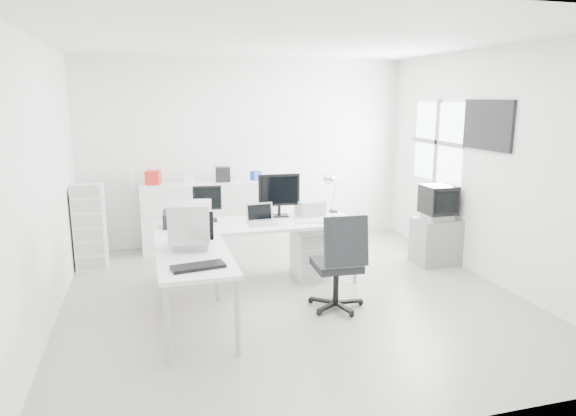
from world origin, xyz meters
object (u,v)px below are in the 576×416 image
object	(u,v)px
office_chair	(336,260)
tv_cabinet	(436,241)
main_desk	(257,253)
crt_tv	(438,203)
lcd_monitor_small	(207,204)
crt_monitor	(191,227)
side_desk	(195,292)
sideboard	(211,215)
lcd_monitor_large	(279,195)
laptop	(262,215)
drawer_pedestal	(310,253)
filing_cabinet	(90,227)
laser_printer	(310,208)
inkjet_printer	(184,218)

from	to	relation	value
office_chair	tv_cabinet	distance (m)	2.14
main_desk	crt_tv	world-z (taller)	crt_tv
main_desk	lcd_monitor_small	xyz separation A→B (m)	(-0.55, 0.25, 0.59)
lcd_monitor_small	office_chair	world-z (taller)	lcd_monitor_small
crt_monitor	crt_tv	world-z (taller)	crt_monitor
side_desk	crt_tv	world-z (taller)	crt_tv
crt_monitor	office_chair	size ratio (longest dim) A/B	0.41
sideboard	lcd_monitor_large	bearing A→B (deg)	-63.12
lcd_monitor_large	tv_cabinet	distance (m)	2.27
laptop	office_chair	bearing A→B (deg)	-59.88
lcd_monitor_large	office_chair	bearing A→B (deg)	-74.39
tv_cabinet	lcd_monitor_small	bearing A→B (deg)	176.42
drawer_pedestal	sideboard	xyz separation A→B (m)	(-1.05, 1.58, 0.20)
main_desk	laptop	xyz separation A→B (m)	(0.05, -0.10, 0.48)
office_chair	sideboard	xyz separation A→B (m)	(-1.00, 2.63, -0.03)
sideboard	side_desk	bearing A→B (deg)	-100.36
main_desk	filing_cabinet	world-z (taller)	filing_cabinet
side_desk	sideboard	distance (m)	2.78
crt_tv	main_desk	bearing A→B (deg)	-178.65
crt_monitor	filing_cabinet	distance (m)	2.36
lcd_monitor_small	laptop	size ratio (longest dim) A/B	1.28
filing_cabinet	main_desk	bearing A→B (deg)	-30.33
sideboard	laser_printer	bearing A→B (deg)	-52.06
drawer_pedestal	laser_printer	xyz separation A→B (m)	(0.05, 0.17, 0.54)
drawer_pedestal	filing_cabinet	world-z (taller)	filing_cabinet
laser_printer	drawer_pedestal	bearing A→B (deg)	-113.61
drawer_pedestal	side_desk	bearing A→B (deg)	-143.43
inkjet_printer	tv_cabinet	xyz separation A→B (m)	(3.35, -0.04, -0.52)
lcd_monitor_small	laser_printer	bearing A→B (deg)	2.33
lcd_monitor_small	sideboard	bearing A→B (deg)	85.44
lcd_monitor_large	crt_tv	distance (m)	2.17
drawer_pedestal	lcd_monitor_small	xyz separation A→B (m)	(-1.25, 0.20, 0.67)
lcd_monitor_small	crt_tv	world-z (taller)	lcd_monitor_small
side_desk	crt_monitor	world-z (taller)	crt_monitor
lcd_monitor_large	crt_tv	bearing A→B (deg)	-2.99
side_desk	inkjet_printer	bearing A→B (deg)	90.00
crt_monitor	crt_tv	size ratio (longest dim) A/B	0.87
laser_printer	tv_cabinet	xyz separation A→B (m)	(1.75, -0.16, -0.53)
side_desk	sideboard	bearing A→B (deg)	79.64
laser_printer	lcd_monitor_large	bearing A→B (deg)	168.49
drawer_pedestal	filing_cabinet	bearing A→B (deg)	157.47
filing_cabinet	sideboard	bearing A→B (deg)	15.66
lcd_monitor_small	sideboard	world-z (taller)	lcd_monitor_small
lcd_monitor_large	main_desk	bearing A→B (deg)	-142.37
laser_printer	crt_monitor	size ratio (longest dim) A/B	0.74
crt_tv	filing_cabinet	xyz separation A→B (m)	(-4.50, 1.11, -0.29)
side_desk	filing_cabinet	world-z (taller)	filing_cabinet
drawer_pedestal	crt_tv	world-z (taller)	crt_tv
crt_monitor	office_chair	bearing A→B (deg)	4.70
lcd_monitor_large	drawer_pedestal	bearing A→B (deg)	-27.65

